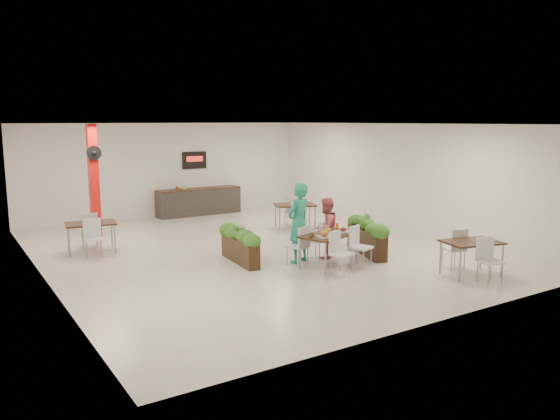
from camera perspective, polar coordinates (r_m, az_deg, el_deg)
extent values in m
plane|color=beige|center=(14.04, -2.70, -4.21)|extent=(12.00, 12.00, 0.00)
cube|color=white|center=(19.17, -11.71, 4.11)|extent=(10.00, 0.10, 3.20)
cube|color=white|center=(9.11, 16.33, -1.74)|extent=(10.00, 0.10, 3.20)
cube|color=white|center=(12.11, -23.76, 0.53)|extent=(0.10, 12.00, 3.20)
cube|color=white|center=(16.79, 12.26, 3.37)|extent=(0.10, 12.00, 3.20)
cube|color=white|center=(13.65, -2.81, 8.96)|extent=(10.00, 12.00, 0.04)
cube|color=red|center=(16.19, -18.87, 2.86)|extent=(0.25, 0.25, 3.20)
cylinder|color=black|center=(15.96, -18.87, 5.66)|extent=(0.40, 0.06, 0.40)
sphere|color=black|center=(15.92, -18.83, 5.65)|extent=(0.12, 0.12, 0.12)
cube|color=#2A2725|center=(19.36, -8.46, 0.83)|extent=(3.00, 0.60, 0.90)
cube|color=black|center=(19.30, -8.50, 2.21)|extent=(3.00, 0.62, 0.04)
cube|color=black|center=(19.49, -8.94, 5.16)|extent=(0.90, 0.04, 0.60)
cube|color=red|center=(19.46, -8.91, 5.30)|extent=(0.60, 0.02, 0.18)
imported|color=maroon|center=(18.98, -10.71, 2.38)|extent=(0.09, 0.09, 0.19)
imported|color=gold|center=(19.07, -10.01, 2.40)|extent=(0.13, 0.13, 0.17)
cube|color=black|center=(12.42, 5.17, -2.59)|extent=(1.58, 1.20, 0.04)
cylinder|color=gray|center=(11.80, 4.78, -5.09)|extent=(0.04, 0.04, 0.71)
cylinder|color=gray|center=(12.85, 8.00, -3.94)|extent=(0.04, 0.04, 0.71)
cylinder|color=gray|center=(12.19, 2.13, -4.60)|extent=(0.04, 0.04, 0.71)
cylinder|color=gray|center=(13.20, 5.47, -3.54)|extent=(0.04, 0.04, 0.71)
cube|color=white|center=(12.50, 1.84, -3.79)|extent=(0.53, 0.53, 0.05)
cube|color=white|center=(12.34, 2.55, -2.78)|extent=(0.41, 0.17, 0.45)
cylinder|color=gray|center=(12.79, 1.69, -4.57)|extent=(0.02, 0.02, 0.43)
cylinder|color=gray|center=(12.53, 0.74, -4.86)|extent=(0.02, 0.02, 0.43)
cylinder|color=gray|center=(12.59, 2.92, -4.80)|extent=(0.02, 0.02, 0.43)
cylinder|color=gray|center=(12.33, 1.98, -5.10)|extent=(0.02, 0.02, 0.43)
cube|color=white|center=(13.13, 3.95, -3.16)|extent=(0.53, 0.53, 0.05)
cube|color=white|center=(12.97, 4.65, -2.20)|extent=(0.41, 0.17, 0.45)
cylinder|color=gray|center=(13.42, 3.76, -3.92)|extent=(0.02, 0.02, 0.43)
cylinder|color=gray|center=(13.15, 2.90, -4.19)|extent=(0.02, 0.02, 0.43)
cylinder|color=gray|center=(13.23, 4.97, -4.13)|extent=(0.02, 0.02, 0.43)
cylinder|color=gray|center=(12.96, 4.12, -4.41)|extent=(0.02, 0.02, 0.43)
cube|color=white|center=(11.84, 6.49, -4.60)|extent=(0.53, 0.53, 0.05)
cube|color=white|center=(11.88, 5.73, -3.29)|extent=(0.41, 0.17, 0.45)
cylinder|color=gray|center=(11.67, 6.72, -6.00)|extent=(0.02, 0.02, 0.43)
cylinder|color=gray|center=(11.95, 7.60, -5.65)|extent=(0.02, 0.02, 0.43)
cylinder|color=gray|center=(11.85, 5.32, -5.74)|extent=(0.02, 0.02, 0.43)
cylinder|color=gray|center=(12.12, 6.22, -5.40)|extent=(0.02, 0.02, 0.43)
cube|color=white|center=(12.50, 8.47, -3.89)|extent=(0.53, 0.53, 0.05)
cube|color=white|center=(12.54, 7.75, -2.66)|extent=(0.41, 0.17, 0.45)
cylinder|color=gray|center=(12.33, 8.72, -5.20)|extent=(0.02, 0.02, 0.43)
cylinder|color=gray|center=(12.62, 9.50, -4.89)|extent=(0.02, 0.02, 0.43)
cylinder|color=gray|center=(12.50, 7.37, -4.97)|extent=(0.02, 0.02, 0.43)
cylinder|color=gray|center=(12.78, 8.17, -4.67)|extent=(0.02, 0.02, 0.43)
cube|color=white|center=(12.08, 4.64, -2.79)|extent=(0.38, 0.38, 0.01)
ellipsoid|color=#9C4F27|center=(12.06, 4.64, -2.45)|extent=(0.22, 0.22, 0.13)
cube|color=white|center=(12.56, 4.97, -2.32)|extent=(0.33, 0.33, 0.01)
ellipsoid|color=orange|center=(12.55, 4.98, -2.04)|extent=(0.18, 0.18, 0.11)
cube|color=white|center=(12.68, 6.63, -2.24)|extent=(0.33, 0.33, 0.01)
ellipsoid|color=#4F150F|center=(12.67, 6.64, -1.99)|extent=(0.16, 0.16, 0.10)
cube|color=white|center=(12.28, 5.74, -2.60)|extent=(0.23, 0.23, 0.01)
ellipsoid|color=white|center=(12.27, 5.74, -2.41)|extent=(0.12, 0.12, 0.07)
cylinder|color=orange|center=(12.93, 5.98, -1.69)|extent=(0.07, 0.07, 0.15)
imported|color=brown|center=(12.02, 3.31, -2.63)|extent=(0.12, 0.12, 0.10)
imported|color=#239A77|center=(12.66, 1.95, -1.37)|extent=(0.79, 0.64, 1.87)
imported|color=#DF6371|center=(13.16, 4.83, -1.87)|extent=(0.85, 0.76, 1.47)
cube|color=black|center=(12.82, -4.21, -4.25)|extent=(0.44, 1.70, 0.56)
ellipsoid|color=#265F1B|center=(12.12, -2.96, -3.10)|extent=(0.40, 0.40, 0.32)
ellipsoid|color=#265F1B|center=(12.42, -3.61, -2.80)|extent=(0.40, 0.40, 0.32)
ellipsoid|color=#265F1B|center=(12.74, -4.23, -2.50)|extent=(0.40, 0.40, 0.32)
ellipsoid|color=#265F1B|center=(13.05, -4.82, -2.22)|extent=(0.40, 0.40, 0.32)
ellipsoid|color=#265F1B|center=(13.36, -5.38, -1.95)|extent=(0.40, 0.40, 0.32)
imported|color=#265F1B|center=(12.72, -4.23, -2.23)|extent=(0.33, 0.28, 0.36)
cube|color=black|center=(13.76, 9.02, -3.29)|extent=(0.88, 1.85, 0.62)
ellipsoid|color=#265F1B|center=(12.97, 10.39, -2.16)|extent=(0.40, 0.40, 0.32)
ellipsoid|color=#265F1B|center=(13.32, 9.71, -1.84)|extent=(0.40, 0.40, 0.32)
ellipsoid|color=#265F1B|center=(13.67, 9.07, -1.54)|extent=(0.40, 0.40, 0.32)
ellipsoid|color=#265F1B|center=(14.02, 8.46, -1.25)|extent=(0.40, 0.40, 0.32)
ellipsoid|color=#265F1B|center=(14.37, 7.87, -0.97)|extent=(0.40, 0.40, 0.32)
imported|color=#265F1B|center=(13.65, 9.08, -1.21)|extent=(0.22, 0.22, 0.40)
cube|color=black|center=(14.51, -19.19, -1.34)|extent=(1.30, 0.97, 0.04)
cylinder|color=gray|center=(14.22, -21.15, -3.20)|extent=(0.04, 0.04, 0.71)
cylinder|color=gray|center=(14.30, -16.85, -2.90)|extent=(0.04, 0.04, 0.71)
cylinder|color=gray|center=(14.88, -21.28, -2.67)|extent=(0.04, 0.04, 0.71)
cylinder|color=gray|center=(14.96, -17.17, -2.39)|extent=(0.04, 0.04, 0.71)
cube|color=white|center=(15.15, -19.32, -1.99)|extent=(0.48, 0.48, 0.05)
cube|color=white|center=(14.92, -19.31, -1.18)|extent=(0.42, 0.10, 0.45)
cylinder|color=gray|center=(15.37, -18.69, -2.69)|extent=(0.02, 0.02, 0.43)
cylinder|color=gray|center=(15.35, -19.95, -2.77)|extent=(0.02, 0.02, 0.43)
cylinder|color=gray|center=(15.04, -18.57, -2.94)|extent=(0.02, 0.02, 0.43)
cylinder|color=gray|center=(15.02, -19.86, -3.03)|extent=(0.02, 0.02, 0.43)
cube|color=white|center=(13.97, -18.93, -2.89)|extent=(0.48, 0.48, 0.05)
cube|color=white|center=(14.11, -19.05, -1.74)|extent=(0.42, 0.10, 0.45)
cylinder|color=gray|center=(13.85, -19.51, -4.03)|extent=(0.02, 0.02, 0.43)
cylinder|color=gray|center=(13.87, -18.11, -3.93)|extent=(0.02, 0.02, 0.43)
cylinder|color=gray|center=(14.18, -19.62, -3.73)|extent=(0.02, 0.02, 0.43)
cylinder|color=gray|center=(14.20, -18.25, -3.63)|extent=(0.02, 0.02, 0.43)
imported|color=white|center=(14.50, -19.20, -1.16)|extent=(0.22, 0.22, 0.05)
cube|color=black|center=(16.72, 1.59, 0.55)|extent=(1.43, 1.20, 0.04)
cylinder|color=gray|center=(16.34, -0.03, -0.99)|extent=(0.04, 0.04, 0.71)
cylinder|color=gray|center=(16.57, 3.69, -0.86)|extent=(0.04, 0.04, 0.71)
cylinder|color=gray|center=(17.00, -0.47, -0.58)|extent=(0.04, 0.04, 0.71)
cylinder|color=gray|center=(17.23, 3.11, -0.46)|extent=(0.04, 0.04, 0.71)
cube|color=white|center=(17.34, 1.16, -0.07)|extent=(0.55, 0.55, 0.05)
cube|color=white|center=(17.12, 1.29, 0.65)|extent=(0.41, 0.19, 0.45)
cylinder|color=gray|center=(17.58, 1.58, -0.72)|extent=(0.02, 0.02, 0.43)
cylinder|color=gray|center=(17.51, 0.50, -0.75)|extent=(0.02, 0.02, 0.43)
cylinder|color=gray|center=(17.25, 1.83, -0.91)|extent=(0.02, 0.02, 0.43)
cylinder|color=gray|center=(17.18, 0.72, -0.95)|extent=(0.02, 0.02, 0.43)
cube|color=white|center=(16.19, 2.04, -0.75)|extent=(0.55, 0.55, 0.05)
cube|color=white|center=(16.33, 1.90, 0.22)|extent=(0.41, 0.19, 0.45)
cylinder|color=gray|center=(16.03, 1.58, -1.71)|extent=(0.02, 0.02, 0.43)
cylinder|color=gray|center=(16.10, 2.76, -1.66)|extent=(0.02, 0.02, 0.43)
cylinder|color=gray|center=(16.36, 1.32, -1.48)|extent=(0.02, 0.02, 0.43)
cylinder|color=gray|center=(16.43, 2.48, -1.44)|extent=(0.02, 0.02, 0.43)
imported|color=white|center=(16.71, 1.59, 0.70)|extent=(0.22, 0.22, 0.05)
cube|color=black|center=(12.33, 19.42, -3.18)|extent=(1.34, 1.04, 0.04)
cylinder|color=gray|center=(11.84, 18.30, -5.49)|extent=(0.04, 0.04, 0.71)
cylinder|color=gray|center=(12.50, 22.21, -4.94)|extent=(0.04, 0.04, 0.71)
cylinder|color=gray|center=(12.36, 16.42, -4.78)|extent=(0.04, 0.04, 0.71)
cylinder|color=gray|center=(13.00, 20.27, -4.30)|extent=(0.04, 0.04, 0.71)
cube|color=white|center=(12.85, 17.70, -3.87)|extent=(0.51, 0.51, 0.05)
cube|color=white|center=(12.65, 18.27, -2.94)|extent=(0.42, 0.14, 0.45)
cylinder|color=gray|center=(13.14, 17.81, -4.64)|extent=(0.02, 0.02, 0.43)
cylinder|color=gray|center=(12.94, 16.60, -4.79)|extent=(0.02, 0.02, 0.43)
cylinder|color=gray|center=(12.88, 18.71, -4.97)|extent=(0.02, 0.02, 0.43)
cylinder|color=gray|center=(12.68, 17.49, -5.13)|extent=(0.02, 0.02, 0.43)
cube|color=white|center=(11.94, 21.13, -5.05)|extent=(0.51, 0.51, 0.05)
cube|color=white|center=(12.03, 20.62, -3.70)|extent=(0.42, 0.14, 0.45)
cylinder|color=gray|center=(11.77, 20.96, -6.43)|extent=(0.02, 0.02, 0.43)
cylinder|color=gray|center=(11.99, 22.22, -6.23)|extent=(0.02, 0.02, 0.43)
cylinder|color=gray|center=(12.02, 19.92, -6.05)|extent=(0.02, 0.02, 0.43)
cylinder|color=gray|center=(12.23, 21.17, -5.86)|extent=(0.02, 0.02, 0.43)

